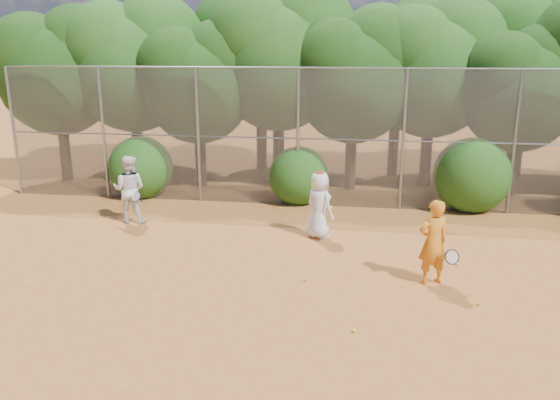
# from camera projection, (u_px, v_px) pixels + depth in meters

# --- Properties ---
(ground) EXTENTS (80.00, 80.00, 0.00)m
(ground) POSITION_uv_depth(u_px,v_px,m) (312.00, 291.00, 10.51)
(ground) COLOR #A35A24
(ground) RESTS_ON ground
(fence_back) EXTENTS (20.05, 0.09, 4.03)m
(fence_back) POSITION_uv_depth(u_px,v_px,m) (328.00, 137.00, 15.70)
(fence_back) COLOR gray
(fence_back) RESTS_ON ground
(tree_0) EXTENTS (4.38, 3.81, 6.00)m
(tree_0) POSITION_uv_depth(u_px,v_px,m) (58.00, 67.00, 18.48)
(tree_0) COLOR black
(tree_0) RESTS_ON ground
(tree_1) EXTENTS (4.64, 4.03, 6.35)m
(tree_1) POSITION_uv_depth(u_px,v_px,m) (134.00, 60.00, 18.53)
(tree_1) COLOR black
(tree_1) RESTS_ON ground
(tree_2) EXTENTS (3.99, 3.47, 5.47)m
(tree_2) POSITION_uv_depth(u_px,v_px,m) (199.00, 79.00, 17.66)
(tree_2) COLOR black
(tree_2) RESTS_ON ground
(tree_3) EXTENTS (4.89, 4.26, 6.70)m
(tree_3) POSITION_uv_depth(u_px,v_px,m) (281.00, 53.00, 18.04)
(tree_3) COLOR black
(tree_3) RESTS_ON ground
(tree_4) EXTENTS (4.19, 3.64, 5.73)m
(tree_4) POSITION_uv_depth(u_px,v_px,m) (355.00, 74.00, 17.28)
(tree_4) COLOR black
(tree_4) RESTS_ON ground
(tree_5) EXTENTS (4.51, 3.92, 6.17)m
(tree_5) POSITION_uv_depth(u_px,v_px,m) (434.00, 64.00, 17.61)
(tree_5) COLOR black
(tree_5) RESTS_ON ground
(tree_6) EXTENTS (3.86, 3.36, 5.29)m
(tree_6) POSITION_uv_depth(u_px,v_px,m) (522.00, 85.00, 16.45)
(tree_6) COLOR black
(tree_6) RESTS_ON ground
(tree_9) EXTENTS (4.83, 4.20, 6.62)m
(tree_9) POSITION_uv_depth(u_px,v_px,m) (133.00, 54.00, 20.83)
(tree_9) COLOR black
(tree_9) RESTS_ON ground
(tree_10) EXTENTS (5.15, 4.48, 7.06)m
(tree_10) POSITION_uv_depth(u_px,v_px,m) (263.00, 46.00, 20.22)
(tree_10) COLOR black
(tree_10) RESTS_ON ground
(tree_11) EXTENTS (4.64, 4.03, 6.35)m
(tree_11) POSITION_uv_depth(u_px,v_px,m) (400.00, 59.00, 19.25)
(tree_11) COLOR black
(tree_11) RESTS_ON ground
(tree_12) EXTENTS (5.02, 4.37, 6.88)m
(tree_12) POSITION_uv_depth(u_px,v_px,m) (531.00, 49.00, 19.08)
(tree_12) COLOR black
(tree_12) RESTS_ON ground
(bush_0) EXTENTS (2.00, 2.00, 2.00)m
(bush_0) POSITION_uv_depth(u_px,v_px,m) (141.00, 165.00, 17.11)
(bush_0) COLOR #1B4711
(bush_0) RESTS_ON ground
(bush_1) EXTENTS (1.80, 1.80, 1.80)m
(bush_1) POSITION_uv_depth(u_px,v_px,m) (299.00, 173.00, 16.42)
(bush_1) COLOR #1B4711
(bush_1) RESTS_ON ground
(bush_2) EXTENTS (2.20, 2.20, 2.20)m
(bush_2) POSITION_uv_depth(u_px,v_px,m) (472.00, 172.00, 15.65)
(bush_2) COLOR #1B4711
(bush_2) RESTS_ON ground
(player_yellow) EXTENTS (0.89, 0.63, 1.72)m
(player_yellow) POSITION_uv_depth(u_px,v_px,m) (433.00, 242.00, 10.65)
(player_yellow) COLOR orange
(player_yellow) RESTS_ON ground
(player_teen) EXTENTS (0.96, 0.93, 1.68)m
(player_teen) POSITION_uv_depth(u_px,v_px,m) (319.00, 205.00, 13.30)
(player_teen) COLOR white
(player_teen) RESTS_ON ground
(player_white) EXTENTS (0.93, 0.80, 1.81)m
(player_white) POSITION_uv_depth(u_px,v_px,m) (129.00, 189.00, 14.50)
(player_white) COLOR white
(player_white) RESTS_ON ground
(ball_0) EXTENTS (0.07, 0.07, 0.07)m
(ball_0) POSITION_uv_depth(u_px,v_px,m) (457.00, 264.00, 11.72)
(ball_0) COLOR #BFDD28
(ball_0) RESTS_ON ground
(ball_1) EXTENTS (0.07, 0.07, 0.07)m
(ball_1) POSITION_uv_depth(u_px,v_px,m) (445.00, 257.00, 12.17)
(ball_1) COLOR #BFDD28
(ball_1) RESTS_ON ground
(ball_2) EXTENTS (0.07, 0.07, 0.07)m
(ball_2) POSITION_uv_depth(u_px,v_px,m) (354.00, 330.00, 8.97)
(ball_2) COLOR #BFDD28
(ball_2) RESTS_ON ground
(ball_3) EXTENTS (0.07, 0.07, 0.07)m
(ball_3) POSITION_uv_depth(u_px,v_px,m) (479.00, 303.00, 9.92)
(ball_3) COLOR #BFDD28
(ball_3) RESTS_ON ground
(ball_4) EXTENTS (0.07, 0.07, 0.07)m
(ball_4) POSITION_uv_depth(u_px,v_px,m) (305.00, 279.00, 10.97)
(ball_4) COLOR #BFDD28
(ball_4) RESTS_ON ground
(ball_5) EXTENTS (0.07, 0.07, 0.07)m
(ball_5) POSITION_uv_depth(u_px,v_px,m) (426.00, 243.00, 13.03)
(ball_5) COLOR #BFDD28
(ball_5) RESTS_ON ground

